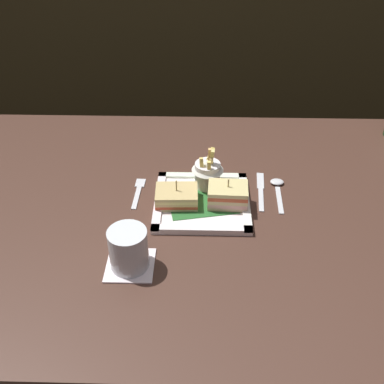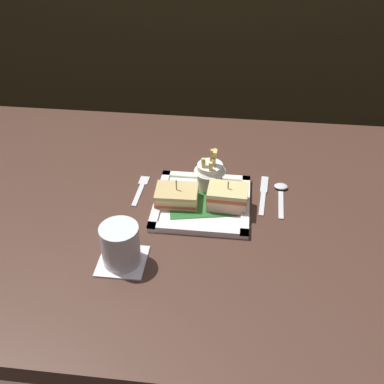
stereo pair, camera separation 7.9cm
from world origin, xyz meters
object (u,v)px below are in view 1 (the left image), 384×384
at_px(fries_cup, 208,170).
at_px(spoon, 278,187).
at_px(sandwich_half_left, 177,197).
at_px(dining_table, 182,232).
at_px(knife, 261,190).
at_px(water_glass, 129,251).
at_px(square_plate, 202,202).
at_px(sandwich_half_right, 228,196).
at_px(fork, 138,191).

relative_size(fries_cup, spoon, 0.79).
xyz_separation_m(sandwich_half_left, spoon, (0.26, 0.08, -0.02)).
xyz_separation_m(dining_table, knife, (0.20, 0.07, 0.09)).
distance_m(water_glass, knife, 0.41).
bearing_deg(spoon, dining_table, -161.82).
xyz_separation_m(square_plate, sandwich_half_right, (0.06, -0.01, 0.03)).
height_order(fries_cup, spoon, fries_cup).
relative_size(square_plate, fork, 1.80).
bearing_deg(knife, fork, -177.12).
xyz_separation_m(fries_cup, spoon, (0.18, 0.01, -0.05)).
height_order(fries_cup, fork, fries_cup).
height_order(square_plate, knife, square_plate).
distance_m(fork, knife, 0.31).
bearing_deg(fork, knife, 2.88).
distance_m(square_plate, sandwich_half_left, 0.07).
distance_m(square_plate, sandwich_half_right, 0.07).
xyz_separation_m(dining_table, spoon, (0.24, 0.08, 0.09)).
bearing_deg(fork, sandwich_half_right, -14.79).
height_order(sandwich_half_right, knife, sandwich_half_right).
xyz_separation_m(dining_table, square_plate, (0.05, 0.01, 0.09)).
xyz_separation_m(square_plate, water_glass, (-0.15, -0.21, 0.04)).
bearing_deg(fries_cup, sandwich_half_right, -57.57).
xyz_separation_m(square_plate, fork, (-0.16, 0.05, -0.01)).
bearing_deg(sandwich_half_right, fork, 165.21).
bearing_deg(fries_cup, spoon, 2.19).
bearing_deg(sandwich_half_left, spoon, 18.05).
relative_size(sandwich_half_left, knife, 0.63).
bearing_deg(sandwich_half_right, water_glass, -136.15).
relative_size(sandwich_half_right, fork, 0.76).
xyz_separation_m(square_plate, knife, (0.15, 0.06, -0.01)).
height_order(dining_table, spoon, spoon).
height_order(fries_cup, knife, fries_cup).
xyz_separation_m(sandwich_half_left, knife, (0.21, 0.07, -0.03)).
bearing_deg(water_glass, square_plate, 55.22).
bearing_deg(knife, fries_cup, 179.45).
xyz_separation_m(sandwich_half_left, sandwich_half_right, (0.12, 0.00, 0.01)).
height_order(square_plate, sandwich_half_left, sandwich_half_left).
distance_m(sandwich_half_left, water_glass, 0.22).
height_order(water_glass, knife, water_glass).
height_order(square_plate, spoon, square_plate).
relative_size(fries_cup, knife, 0.68).
relative_size(sandwich_half_left, fries_cup, 0.93).
bearing_deg(fork, spoon, 3.85).
xyz_separation_m(fork, knife, (0.31, 0.02, 0.00)).
relative_size(dining_table, water_glass, 15.52).
xyz_separation_m(fork, spoon, (0.36, 0.02, 0.00)).
xyz_separation_m(dining_table, fork, (-0.11, 0.06, 0.09)).
bearing_deg(knife, spoon, 10.62).
relative_size(sandwich_half_right, fries_cup, 0.87).
bearing_deg(square_plate, sandwich_half_right, -11.19).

